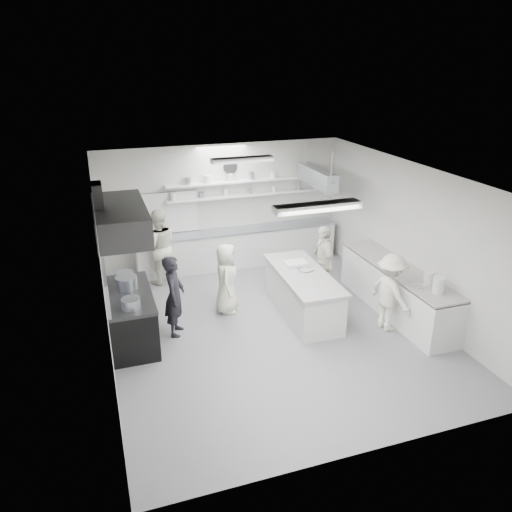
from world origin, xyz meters
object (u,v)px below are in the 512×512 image
object	(u,v)px
stove	(131,318)
back_counter	(238,248)
right_counter	(396,291)
cook_back	(159,247)
prep_island	(303,294)
cook_stove	(174,296)

from	to	relation	value
stove	back_counter	distance (m)	4.03
right_counter	cook_back	size ratio (longest dim) A/B	1.87
right_counter	prep_island	bearing A→B (deg)	163.47
cook_stove	stove	bearing A→B (deg)	107.75
stove	right_counter	bearing A→B (deg)	-6.52
back_counter	right_counter	distance (m)	4.13
right_counter	cook_stove	distance (m)	4.48
stove	back_counter	size ratio (longest dim) A/B	0.36
prep_island	cook_stove	world-z (taller)	cook_stove
back_counter	cook_back	bearing A→B (deg)	-167.74
stove	prep_island	distance (m)	3.41
stove	cook_stove	xyz separation A→B (m)	(0.82, -0.03, 0.34)
back_counter	cook_stove	world-z (taller)	cook_stove
right_counter	prep_island	world-z (taller)	right_counter
cook_back	stove	bearing A→B (deg)	67.30
right_counter	stove	bearing A→B (deg)	173.48
back_counter	prep_island	bearing A→B (deg)	-79.93
prep_island	cook_stove	xyz separation A→B (m)	(-2.59, 0.03, 0.36)
right_counter	prep_island	size ratio (longest dim) A/B	1.44
back_counter	cook_back	world-z (taller)	cook_back
prep_island	stove	bearing A→B (deg)	-178.99
back_counter	cook_back	distance (m)	2.10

